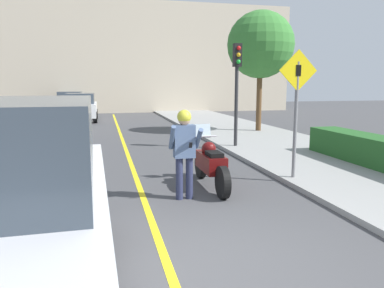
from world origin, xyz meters
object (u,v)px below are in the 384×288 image
person_biker (184,145)px  traffic_light (237,75)px  parked_car_silver (60,114)px  parked_car_grey (71,103)px  suv_nearby (3,210)px  street_tree (261,45)px  parked_car_white (81,107)px  crossing_sign (297,102)px  motorcycle (211,164)px

person_biker → traffic_light: size_ratio=0.51×
parked_car_silver → parked_car_grey: 10.77m
suv_nearby → street_tree: (7.85, 12.21, 2.88)m
traffic_light → street_tree: street_tree is taller
street_tree → parked_car_white: size_ratio=1.27×
parked_car_white → person_biker: bearing=-80.4°
traffic_light → parked_car_silver: (-6.36, 5.83, -1.66)m
person_biker → traffic_light: (2.93, 5.18, 1.44)m
person_biker → parked_car_silver: (-3.43, 11.01, -0.21)m
suv_nearby → street_tree: size_ratio=0.85×
traffic_light → parked_car_silver: traffic_light is taller
crossing_sign → parked_car_silver: crossing_sign is taller
traffic_light → street_tree: (2.48, 3.84, 1.42)m
suv_nearby → street_tree: street_tree is taller
suv_nearby → parked_car_grey: bearing=93.1°
traffic_light → parked_car_white: (-5.71, 11.32, -1.66)m
parked_car_white → motorcycle: bearing=-77.4°
motorcycle → parked_car_grey: size_ratio=0.56×
suv_nearby → parked_car_silver: size_ratio=1.08×
crossing_sign → suv_nearby: bearing=-142.9°
traffic_light → crossing_sign: bearing=-93.0°
motorcycle → crossing_sign: size_ratio=0.83×
motorcycle → parked_car_silver: 11.10m
motorcycle → street_tree: 10.12m
motorcycle → person_biker: person_biker is taller
street_tree → parked_car_grey: 16.02m
person_biker → parked_car_grey: size_ratio=0.41×
person_biker → crossing_sign: crossing_sign is taller
motorcycle → crossing_sign: crossing_sign is taller
person_biker → traffic_light: traffic_light is taller
parked_car_grey → traffic_light: bearing=-68.0°
person_biker → traffic_light: bearing=60.5°
motorcycle → traffic_light: bearing=63.8°
street_tree → parked_car_white: street_tree is taller
motorcycle → street_tree: size_ratio=0.44×
person_biker → motorcycle: bearing=44.7°
suv_nearby → parked_car_white: suv_nearby is taller
crossing_sign → traffic_light: size_ratio=0.83×
motorcycle → traffic_light: (2.20, 4.45, 2.00)m
crossing_sign → street_tree: bearing=71.9°
motorcycle → person_biker: bearing=-135.3°
parked_car_grey → suv_nearby: bearing=-86.9°
parked_car_silver → traffic_light: bearing=-42.5°
crossing_sign → street_tree: size_ratio=0.54×
parked_car_grey → crossing_sign: bearing=-72.9°
traffic_light → street_tree: 4.79m
crossing_sign → parked_car_silver: (-6.12, 10.32, -0.97)m
suv_nearby → parked_car_white: size_ratio=1.08×
person_biker → crossing_sign: (2.70, 0.69, 0.76)m
parked_car_silver → parked_car_white: bearing=83.3°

